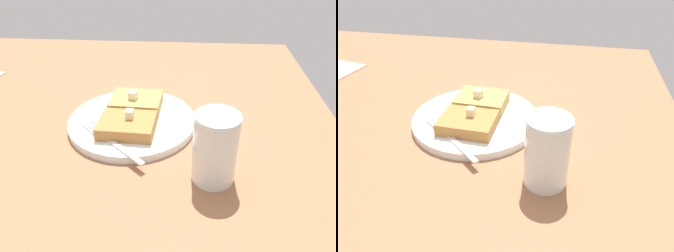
# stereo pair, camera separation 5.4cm
# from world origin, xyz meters

# --- Properties ---
(table_surface) EXTENTS (1.02, 1.02, 0.03)m
(table_surface) POSITION_xyz_m (0.00, 0.00, 0.01)
(table_surface) COLOR #956240
(table_surface) RESTS_ON ground
(plate) EXTENTS (0.24, 0.24, 0.01)m
(plate) POSITION_xyz_m (-0.03, 0.12, 0.04)
(plate) COLOR white
(plate) RESTS_ON table_surface
(toast_slice_left) EXTENTS (0.08, 0.10, 0.02)m
(toast_slice_left) POSITION_xyz_m (-0.07, 0.12, 0.05)
(toast_slice_left) COLOR tan
(toast_slice_left) RESTS_ON plate
(toast_slice_middle) EXTENTS (0.08, 0.10, 0.02)m
(toast_slice_middle) POSITION_xyz_m (0.01, 0.11, 0.05)
(toast_slice_middle) COLOR #AE753A
(toast_slice_middle) RESTS_ON plate
(butter_pat_primary) EXTENTS (0.02, 0.02, 0.02)m
(butter_pat_primary) POSITION_xyz_m (-0.06, 0.11, 0.07)
(butter_pat_primary) COLOR beige
(butter_pat_primary) RESTS_ON toast_slice_left
(butter_pat_secondary) EXTENTS (0.02, 0.01, 0.02)m
(butter_pat_secondary) POSITION_xyz_m (0.01, 0.12, 0.07)
(butter_pat_secondary) COLOR beige
(butter_pat_secondary) RESTS_ON toast_slice_middle
(fork) EXTENTS (0.12, 0.13, 0.00)m
(fork) POSITION_xyz_m (0.05, 0.09, 0.04)
(fork) COLOR silver
(fork) RESTS_ON plate
(syrup_jar) EXTENTS (0.07, 0.07, 0.11)m
(syrup_jar) POSITION_xyz_m (0.11, 0.26, 0.08)
(syrup_jar) COLOR #482109
(syrup_jar) RESTS_ON table_surface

